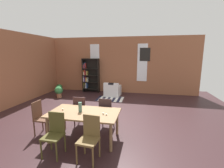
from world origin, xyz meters
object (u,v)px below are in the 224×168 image
at_px(potted_plant_by_shelf, 59,88).
at_px(potted_plant_corner, 59,91).
at_px(dining_chair_far_right, 106,112).
at_px(armchair_white, 112,91).
at_px(vase_on_table, 80,107).
at_px(dining_chair_head_left, 41,117).
at_px(dining_table, 84,115).
at_px(bookshelf_tall, 90,75).
at_px(dining_chair_near_right, 90,136).
at_px(dining_chair_near_left, 55,132).
at_px(dining_chair_far_left, 81,110).

bearing_deg(potted_plant_by_shelf, potted_plant_corner, -60.63).
xyz_separation_m(dining_chair_far_right, armchair_white, (-0.57, 3.72, -0.23)).
xyz_separation_m(vase_on_table, potted_plant_by_shelf, (-3.32, 4.62, -0.61)).
distance_m(dining_chair_head_left, armchair_white, 4.60).
bearing_deg(dining_chair_far_right, armchair_white, 98.69).
distance_m(vase_on_table, potted_plant_by_shelf, 5.72).
distance_m(dining_table, potted_plant_by_shelf, 5.76).
bearing_deg(potted_plant_corner, potted_plant_by_shelf, 119.37).
height_order(bookshelf_tall, potted_plant_by_shelf, bookshelf_tall).
distance_m(bookshelf_tall, armchair_white, 1.83).
height_order(vase_on_table, bookshelf_tall, bookshelf_tall).
distance_m(dining_chair_near_right, dining_chair_near_left, 0.82).
bearing_deg(dining_chair_near_right, dining_chair_far_right, 90.26).
xyz_separation_m(dining_chair_far_right, bookshelf_tall, (-2.10, 4.42, 0.47)).
xyz_separation_m(vase_on_table, dining_chair_far_left, (-0.31, 0.74, -0.36)).
bearing_deg(potted_plant_corner, dining_table, -51.66).
bearing_deg(bookshelf_tall, dining_chair_head_left, -85.42).
height_order(dining_table, dining_chair_far_left, dining_chair_far_left).
height_order(dining_chair_near_right, potted_plant_corner, dining_chair_near_right).
relative_size(dining_table, dining_chair_head_left, 1.91).
height_order(dining_chair_head_left, armchair_white, dining_chair_head_left).
distance_m(dining_chair_far_left, dining_chair_head_left, 1.14).
height_order(dining_chair_near_left, dining_chair_far_right, same).
height_order(dining_table, dining_chair_far_right, dining_chair_far_right).
distance_m(armchair_white, potted_plant_corner, 2.82).
height_order(dining_table, potted_plant_corner, dining_table).
height_order(dining_chair_near_right, dining_chair_far_left, same).
distance_m(dining_chair_near_left, potted_plant_corner, 4.97).
xyz_separation_m(dining_table, dining_chair_far_right, (0.41, 0.74, -0.16)).
distance_m(vase_on_table, armchair_white, 4.50).
xyz_separation_m(dining_table, dining_chair_head_left, (-1.28, 0.00, -0.16)).
height_order(bookshelf_tall, potted_plant_corner, bookshelf_tall).
relative_size(dining_chair_far_right, dining_chair_head_left, 1.00).
distance_m(dining_chair_far_left, potted_plant_by_shelf, 4.91).
relative_size(dining_chair_near_right, dining_chair_near_left, 1.00).
distance_m(dining_chair_near_left, bookshelf_tall, 6.05).
height_order(dining_chair_far_left, bookshelf_tall, bookshelf_tall).
bearing_deg(dining_chair_near_left, armchair_white, 87.28).
distance_m(dining_chair_head_left, bookshelf_tall, 5.19).
bearing_deg(dining_chair_near_right, dining_chair_far_left, 119.04).
bearing_deg(dining_chair_head_left, potted_plant_by_shelf, 114.86).
height_order(vase_on_table, armchair_white, vase_on_table).
bearing_deg(potted_plant_by_shelf, dining_chair_far_left, -52.17).
bearing_deg(potted_plant_corner, dining_chair_near_right, -53.08).
bearing_deg(bookshelf_tall, dining_chair_near_left, -77.71).
height_order(dining_chair_near_left, dining_chair_head_left, same).
bearing_deg(potted_plant_by_shelf, dining_chair_head_left, -65.14).
relative_size(dining_chair_near_left, dining_chair_far_left, 1.00).
relative_size(armchair_white, potted_plant_corner, 1.44).
relative_size(bookshelf_tall, armchair_white, 2.35).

